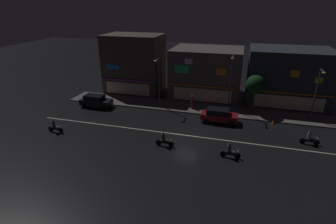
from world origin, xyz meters
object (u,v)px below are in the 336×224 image
at_px(streetlamp_mid, 231,79).
at_px(parked_car_near_kerb, 219,115).
at_px(motorcycle_trailing_far, 55,127).
at_px(motorcycle_lead, 309,139).
at_px(motorcycle_opposite_lane, 164,140).
at_px(streetlamp_west, 159,78).
at_px(parked_car_trailing, 96,101).
at_px(streetlamp_east, 317,90).
at_px(motorcycle_following, 230,152).
at_px(traffic_cone, 273,122).
at_px(pedestrian_on_sidewalk, 192,102).

distance_m(streetlamp_mid, parked_car_near_kerb, 5.31).
bearing_deg(motorcycle_trailing_far, parked_car_near_kerb, -151.52).
distance_m(motorcycle_lead, motorcycle_opposite_lane, 14.74).
xyz_separation_m(streetlamp_west, parked_car_trailing, (-8.48, -2.05, -3.24)).
bearing_deg(parked_car_near_kerb, streetlamp_mid, 77.17).
bearing_deg(parked_car_near_kerb, streetlamp_east, 16.98).
relative_size(parked_car_near_kerb, motorcycle_following, 2.26).
xyz_separation_m(streetlamp_west, motorcycle_lead, (17.77, -5.62, -3.48)).
height_order(streetlamp_west, parked_car_near_kerb, streetlamp_west).
relative_size(motorcycle_following, motorcycle_trailing_far, 1.00).
xyz_separation_m(parked_car_near_kerb, parked_car_trailing, (-16.84, 0.54, 0.00)).
bearing_deg(motorcycle_lead, motorcycle_opposite_lane, -166.18).
bearing_deg(parked_car_trailing, motorcycle_lead, -7.74).
height_order(parked_car_trailing, traffic_cone, parked_car_trailing).
xyz_separation_m(streetlamp_east, pedestrian_on_sidewalk, (-14.66, -0.11, -2.88)).
bearing_deg(traffic_cone, motorcycle_opposite_lane, -142.57).
xyz_separation_m(streetlamp_west, streetlamp_mid, (9.23, 1.26, 0.31)).
distance_m(streetlamp_west, streetlamp_east, 19.13).
bearing_deg(motorcycle_following, streetlamp_mid, -92.61).
height_order(streetlamp_east, parked_car_near_kerb, streetlamp_east).
relative_size(streetlamp_mid, parked_car_trailing, 1.69).
distance_m(pedestrian_on_sidewalk, parked_car_near_kerb, 5.03).
bearing_deg(pedestrian_on_sidewalk, motorcycle_lead, -2.77).
bearing_deg(streetlamp_mid, streetlamp_east, -3.28).
bearing_deg(parked_car_trailing, motorcycle_following, -24.05).
xyz_separation_m(parked_car_near_kerb, traffic_cone, (6.32, 1.07, -0.59)).
bearing_deg(parked_car_trailing, streetlamp_west, 13.59).
relative_size(streetlamp_west, traffic_cone, 12.15).
xyz_separation_m(motorcycle_lead, motorcycle_opposite_lane, (-14.09, -4.32, 0.00)).
xyz_separation_m(streetlamp_west, motorcycle_following, (10.16, -10.37, -3.48)).
distance_m(motorcycle_opposite_lane, traffic_cone, 13.86).
bearing_deg(motorcycle_opposite_lane, streetlamp_east, -144.93).
bearing_deg(motorcycle_trailing_far, motorcycle_opposite_lane, -174.08).
bearing_deg(motorcycle_following, pedestrian_on_sidewalk, -69.67).
relative_size(pedestrian_on_sidewalk, traffic_cone, 3.48).
bearing_deg(motorcycle_trailing_far, streetlamp_west, -126.38).
relative_size(streetlamp_mid, parked_car_near_kerb, 1.69).
distance_m(parked_car_near_kerb, motorcycle_following, 7.99).
relative_size(parked_car_near_kerb, parked_car_trailing, 1.00).
height_order(pedestrian_on_sidewalk, motorcycle_trailing_far, pedestrian_on_sidewalk).
bearing_deg(parked_car_near_kerb, streetlamp_west, 162.79).
distance_m(streetlamp_west, traffic_cone, 15.25).
distance_m(streetlamp_east, motorcycle_lead, 7.25).
xyz_separation_m(streetlamp_west, pedestrian_on_sidewalk, (4.46, 0.58, -3.07)).
xyz_separation_m(streetlamp_east, parked_car_near_kerb, (-10.76, -3.29, -3.06)).
height_order(pedestrian_on_sidewalk, motorcycle_following, pedestrian_on_sidewalk).
bearing_deg(parked_car_trailing, streetlamp_mid, 10.60).
bearing_deg(streetlamp_west, streetlamp_east, 2.09).
distance_m(streetlamp_west, streetlamp_mid, 9.32).
bearing_deg(streetlamp_west, motorcycle_lead, -17.55).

